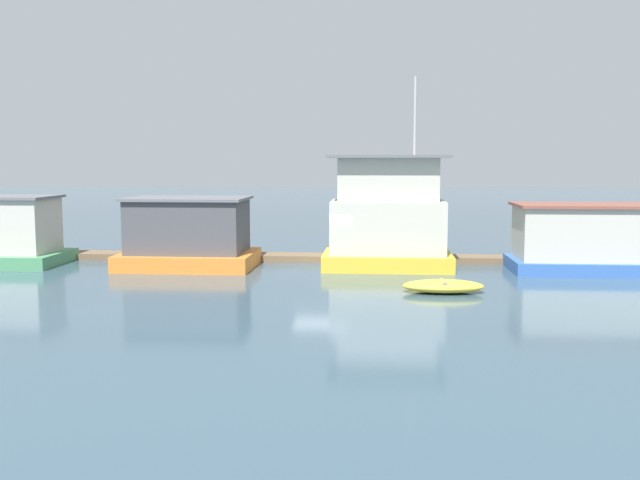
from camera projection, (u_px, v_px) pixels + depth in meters
name	position (u px, v px, depth m)	size (l,w,h in m)	color
ground_plane	(322.00, 269.00, 31.64)	(200.00, 200.00, 0.00)	#385160
dock_walkway	(326.00, 258.00, 34.15)	(42.40, 1.48, 0.30)	brown
houseboat_green	(0.00, 233.00, 32.82)	(5.76, 3.79, 3.18)	#4C9360
houseboat_orange	(189.00, 235.00, 31.92)	(5.90, 4.18, 3.16)	orange
houseboat_yellow	(388.00, 219.00, 31.58)	(5.67, 3.50, 8.41)	gold
houseboat_blue	(582.00, 239.00, 30.72)	(6.09, 3.57, 2.93)	#3866B7
dinghy_yellow	(443.00, 286.00, 25.93)	(3.01, 1.52, 0.48)	yellow
mooring_post_centre	(228.00, 241.00, 33.43)	(0.28, 0.28, 2.04)	brown
mooring_post_far_right	(241.00, 250.00, 33.42)	(0.31, 0.31, 1.22)	#846B4C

